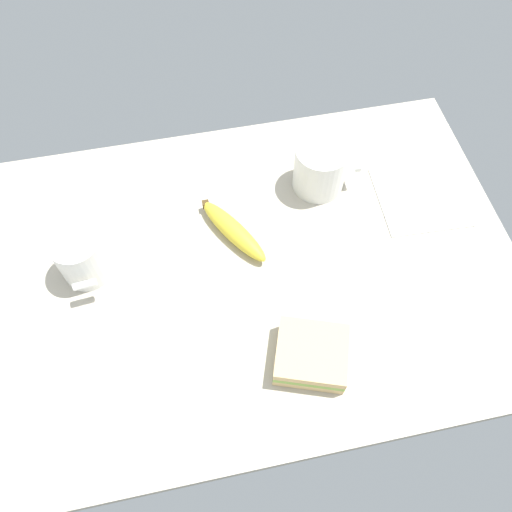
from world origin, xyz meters
The scene contains 6 objects.
tabletop centered at (0.00, 0.00, 1.00)cm, with size 90.00×64.00×2.00cm, color #BCB29E.
coffee_mug_black centered at (27.99, -4.52, 6.78)cm, with size 8.07×10.26×9.29cm.
coffee_mug_milky centered at (-14.87, -14.77, 6.85)cm, with size 11.87×9.50×9.42cm.
sandwich_main centered at (-4.82, 18.10, 4.20)cm, with size 13.20×12.55×4.40cm.
banana centered at (2.70, -6.53, 3.71)cm, with size 11.16×15.65×3.42cm.
paper_napkin centered at (-32.72, -7.97, 2.15)cm, with size 15.59×15.59×0.30cm, color white.
Camera 1 is at (8.49, 41.47, 78.03)cm, focal length 35.67 mm.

